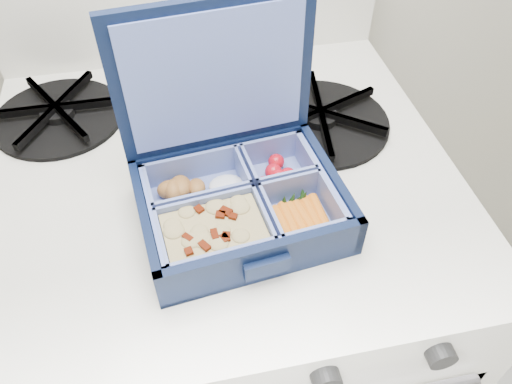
{
  "coord_description": "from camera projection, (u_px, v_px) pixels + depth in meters",
  "views": [
    {
      "loc": [
        0.02,
        1.17,
        1.38
      ],
      "look_at": [
        0.1,
        1.56,
        0.96
      ],
      "focal_mm": 35.0,
      "sensor_mm": 36.0,
      "label": 1
    }
  ],
  "objects": [
    {
      "name": "bento_box",
      "position": [
        241.0,
        205.0,
        0.58
      ],
      "size": [
        0.25,
        0.2,
        0.05
      ],
      "primitive_type": null,
      "rotation": [
        0.0,
        0.0,
        0.11
      ],
      "color": "black",
      "rests_on": "stove"
    },
    {
      "name": "burner_grate_rear",
      "position": [
        58.0,
        113.0,
        0.72
      ],
      "size": [
        0.19,
        0.19,
        0.02
      ],
      "primitive_type": "cylinder",
      "rotation": [
        0.0,
        0.0,
        -0.0
      ],
      "color": "black",
      "rests_on": "stove"
    },
    {
      "name": "fork",
      "position": [
        278.0,
        135.0,
        0.7
      ],
      "size": [
        0.07,
        0.18,
        0.01
      ],
      "primitive_type": null,
      "rotation": [
        0.0,
        0.0,
        -0.27
      ],
      "color": "silver",
      "rests_on": "stove"
    },
    {
      "name": "stove",
      "position": [
        230.0,
        323.0,
        1.01
      ],
      "size": [
        0.62,
        0.62,
        0.92
      ],
      "primitive_type": null,
      "color": "silver",
      "rests_on": "floor"
    },
    {
      "name": "burner_grate",
      "position": [
        320.0,
        116.0,
        0.71
      ],
      "size": [
        0.26,
        0.26,
        0.03
      ],
      "primitive_type": "cylinder",
      "rotation": [
        0.0,
        0.0,
        0.38
      ],
      "color": "black",
      "rests_on": "stove"
    }
  ]
}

